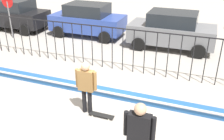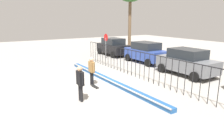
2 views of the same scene
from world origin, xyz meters
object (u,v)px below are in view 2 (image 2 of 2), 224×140
at_px(camera_operator, 80,80).
at_px(stop_sign, 106,42).
at_px(parked_car_black, 113,47).
at_px(skateboarder, 92,68).
at_px(parked_car_gray, 187,62).
at_px(skateboard, 95,86).
at_px(parked_car_blue, 146,52).

xyz_separation_m(camera_operator, stop_sign, (-9.51, 6.94, 0.54)).
bearing_deg(camera_operator, parked_car_black, -13.33).
bearing_deg(skateboarder, parked_car_gray, 106.90).
bearing_deg(stop_sign, skateboarder, -35.54).
relative_size(skateboarder, skateboard, 2.16).
xyz_separation_m(camera_operator, parked_car_gray, (-0.61, 8.49, -0.10)).
bearing_deg(parked_car_blue, skateboarder, -63.21).
xyz_separation_m(skateboarder, parked_car_black, (-8.46, 6.83, -0.07)).
height_order(camera_operator, parked_car_gray, parked_car_gray).
relative_size(parked_car_gray, stop_sign, 1.72).
bearing_deg(parked_car_gray, stop_sign, -173.53).
bearing_deg(parked_car_black, skateboard, -35.51).
distance_m(camera_operator, stop_sign, 11.79).
xyz_separation_m(parked_car_blue, stop_sign, (-3.95, -1.97, 0.64)).
xyz_separation_m(skateboard, camera_operator, (1.58, -1.57, 1.02)).
xyz_separation_m(parked_car_gray, stop_sign, (-8.90, -1.55, 0.64)).
height_order(parked_car_black, parked_car_gray, same).
relative_size(camera_operator, parked_car_blue, 0.42).
height_order(skateboarder, camera_operator, camera_operator).
distance_m(camera_operator, parked_car_blue, 10.51).
bearing_deg(skateboarder, parked_car_black, 170.31).
distance_m(skateboarder, parked_car_gray, 7.00).
bearing_deg(parked_car_gray, skateboard, -101.45).
xyz_separation_m(skateboard, parked_car_black, (-8.98, 6.91, 0.91)).
relative_size(parked_car_black, parked_car_gray, 1.00).
relative_size(skateboard, parked_car_black, 0.19).
bearing_deg(parked_car_blue, stop_sign, -152.15).
relative_size(skateboarder, parked_car_blue, 0.40).
height_order(skateboarder, parked_car_gray, parked_car_gray).
bearing_deg(skateboarder, skateboard, 20.47).
height_order(skateboarder, stop_sign, stop_sign).
relative_size(skateboard, parked_car_blue, 0.19).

